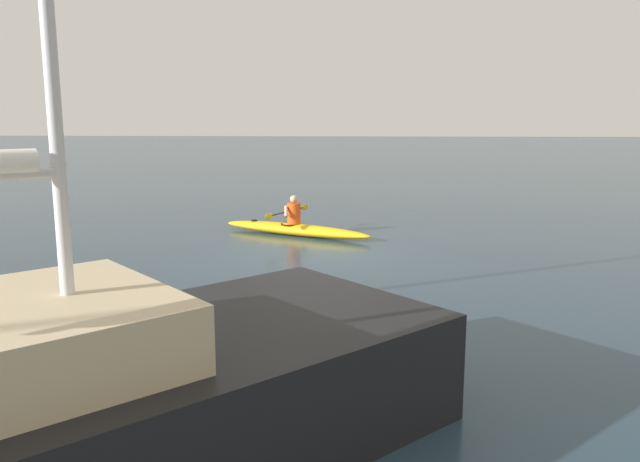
# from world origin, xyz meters

# --- Properties ---
(ground_plane) EXTENTS (160.00, 160.00, 0.00)m
(ground_plane) POSITION_xyz_m (0.00, 0.00, 0.00)
(ground_plane) COLOR #233847
(kayak) EXTENTS (4.40, 2.49, 0.32)m
(kayak) POSITION_xyz_m (0.78, -2.60, 0.16)
(kayak) COLOR #EAB214
(kayak) RESTS_ON ground
(kayaker) EXTENTS (1.03, 2.13, 0.79)m
(kayaker) POSITION_xyz_m (0.83, -2.62, 0.65)
(kayaker) COLOR #E04C14
(kayaker) RESTS_ON kayak
(sailboat_end_of_pier) EXTENTS (8.38, 8.15, 12.70)m
(sailboat_end_of_pier) POSITION_xyz_m (2.04, 10.03, 0.76)
(sailboat_end_of_pier) COLOR black
(sailboat_end_of_pier) RESTS_ON ground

